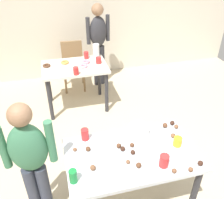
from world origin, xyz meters
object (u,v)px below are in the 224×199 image
Objects in this scene: person_girl_near at (31,159)px; soda_can at (73,176)px; dining_table_near at (131,161)px; person_adult_far at (98,39)px; mixing_bowl at (139,130)px; dining_table_far at (75,73)px; chair_far_table at (73,63)px; pitcher_far at (96,51)px.

person_girl_near reaches higher than soda_can.
dining_table_near is 2.70m from person_adult_far.
dining_table_near is 0.87× the size of person_girl_near.
person_adult_far is at bearing 87.63° from mixing_bowl.
dining_table_near is 1.21× the size of dining_table_far.
soda_can is (-0.32, -2.87, 0.31)m from chair_far_table.
pitcher_far is at bearing 90.81° from mixing_bowl.
person_adult_far reaches higher than dining_table_far.
person_adult_far is at bearing 52.20° from dining_table_far.
soda_can is at bearing -149.04° from mixing_bowl.
mixing_bowl is 2.01m from pitcher_far.
dining_table_far is 2.20m from soda_can.
person_adult_far is 12.44× the size of soda_can.
dining_table_near is 5.47× the size of pitcher_far.
dining_table_near is 0.32m from mixing_bowl.
dining_table_far is 1.15× the size of chair_far_table.
soda_can reaches higher than mixing_bowl.
pitcher_far is at bearing 74.36° from soda_can.
person_adult_far is 6.99× the size of mixing_bowl.
dining_table_far is 4.61× the size of mixing_bowl.
dining_table_far is 0.90m from person_adult_far.
chair_far_table is 0.67m from pitcher_far.
mixing_bowl reaches higher than dining_table_far.
dining_table_near and dining_table_far have the same top height.
chair_far_table is at bearing 129.77° from pitcher_far.
person_adult_far is at bearing 66.22° from person_girl_near.
dining_table_near is 2.70m from chair_far_table.
dining_table_far is at bearing -146.84° from pitcher_far.
chair_far_table is 2.49m from mixing_bowl.
soda_can is at bearing -105.85° from person_adult_far.
person_girl_near is at bearing -107.82° from dining_table_far.
mixing_bowl is at bearing 8.57° from person_girl_near.
person_adult_far reaches higher than person_girl_near.
mixing_bowl is (0.15, 0.25, 0.15)m from dining_table_near.
chair_far_table is 7.13× the size of soda_can.
soda_can is (0.33, -0.27, -0.01)m from person_girl_near.
soda_can is 0.55× the size of pitcher_far.
chair_far_table is 0.63× the size of person_girl_near.
mixing_bowl is at bearing -89.19° from pitcher_far.
soda_can is (-0.56, -0.18, 0.17)m from dining_table_near.
person_adult_far reaches higher than dining_table_near.
pitcher_far reaches higher than mixing_bowl.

